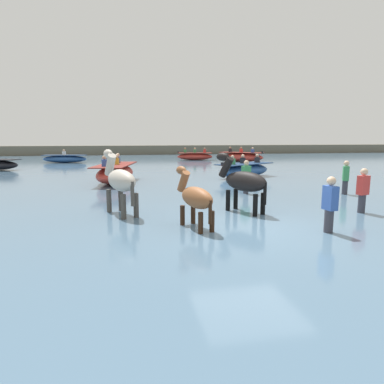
# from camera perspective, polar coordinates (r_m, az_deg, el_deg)

# --- Properties ---
(ground_plane) EXTENTS (120.00, 120.00, 0.00)m
(ground_plane) POSITION_cam_1_polar(r_m,az_deg,el_deg) (8.30, 9.56, -8.30)
(ground_plane) COLOR #666051
(water_surface) EXTENTS (90.00, 90.00, 0.36)m
(water_surface) POSITION_cam_1_polar(r_m,az_deg,el_deg) (17.77, -1.74, 1.76)
(water_surface) COLOR slate
(water_surface) RESTS_ON ground
(horse_lead_chestnut) EXTENTS (0.79, 1.63, 1.78)m
(horse_lead_chestnut) POSITION_cam_1_polar(r_m,az_deg,el_deg) (7.90, 0.55, -1.20)
(horse_lead_chestnut) COLOR brown
(horse_lead_chestnut) RESTS_ON ground
(horse_trailing_pinto) EXTENTS (1.10, 1.93, 2.14)m
(horse_trailing_pinto) POSITION_cam_1_polar(r_m,az_deg,el_deg) (9.51, -12.07, 1.68)
(horse_trailing_pinto) COLOR beige
(horse_trailing_pinto) RESTS_ON ground
(horse_flank_black) EXTENTS (1.24, 1.76, 2.03)m
(horse_flank_black) POSITION_cam_1_polar(r_m,az_deg,el_deg) (9.68, 8.68, 1.53)
(horse_flank_black) COLOR black
(horse_flank_black) RESTS_ON ground
(boat_near_port) EXTENTS (3.95, 3.77, 1.30)m
(boat_near_port) POSITION_cam_1_polar(r_m,az_deg,el_deg) (30.74, 8.36, 5.92)
(boat_near_port) COLOR #BC382D
(boat_near_port) RESTS_ON water_surface
(boat_far_inshore) EXTENTS (3.76, 2.95, 1.23)m
(boat_far_inshore) POSITION_cam_1_polar(r_m,az_deg,el_deg) (18.43, 8.90, 3.68)
(boat_far_inshore) COLOR #28518E
(boat_far_inshore) RESTS_ON water_surface
(boat_mid_channel) EXTENTS (3.89, 1.85, 1.14)m
(boat_mid_channel) POSITION_cam_1_polar(r_m,az_deg,el_deg) (30.88, -20.76, 5.28)
(boat_mid_channel) COLOR #28518E
(boat_mid_channel) RESTS_ON water_surface
(boat_near_starboard) EXTENTS (2.26, 4.21, 1.34)m
(boat_near_starboard) POSITION_cam_1_polar(r_m,az_deg,el_deg) (16.48, -12.85, 3.11)
(boat_near_starboard) COLOR #BC382D
(boat_near_starboard) RESTS_ON water_surface
(boat_distant_east) EXTENTS (3.49, 1.72, 1.17)m
(boat_distant_east) POSITION_cam_1_polar(r_m,az_deg,el_deg) (32.34, 0.49, 6.07)
(boat_distant_east) COLOR #BC382D
(boat_distant_east) RESTS_ON water_surface
(person_wading_mid) EXTENTS (0.37, 0.29, 1.63)m
(person_wading_mid) POSITION_cam_1_polar(r_m,az_deg,el_deg) (10.68, 26.89, -0.46)
(person_wading_mid) COLOR #383842
(person_wading_mid) RESTS_ON ground
(person_spectator_far) EXTENTS (0.23, 0.34, 1.63)m
(person_spectator_far) POSITION_cam_1_polar(r_m,az_deg,el_deg) (8.14, 22.25, -2.88)
(person_spectator_far) COLOR #383842
(person_spectator_far) RESTS_ON ground
(person_onlooker_right) EXTENTS (0.33, 0.38, 1.63)m
(person_onlooker_right) POSITION_cam_1_polar(r_m,az_deg,el_deg) (13.91, 24.53, 1.72)
(person_onlooker_right) COLOR #383842
(person_onlooker_right) RESTS_ON ground
(person_onlooker_left) EXTENTS (0.36, 0.28, 1.63)m
(person_onlooker_left) POSITION_cam_1_polar(r_m,az_deg,el_deg) (13.01, 9.13, 1.98)
(person_onlooker_left) COLOR #383842
(person_onlooker_left) RESTS_ON ground
(far_shoreline) EXTENTS (80.00, 2.40, 1.50)m
(far_shoreline) POSITION_cam_1_polar(r_m,az_deg,el_deg) (44.11, -7.34, 6.87)
(far_shoreline) COLOR #605B4C
(far_shoreline) RESTS_ON ground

